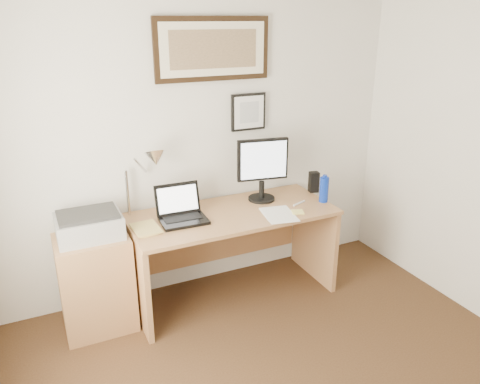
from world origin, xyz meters
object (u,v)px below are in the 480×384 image
lcd_monitor (263,167)px  printer (89,225)px  laptop (182,213)px  book (134,231)px  side_cabinet (96,283)px  water_bottle (324,190)px  desk (229,235)px

lcd_monitor → printer: bearing=-177.5°
lcd_monitor → laptop: bearing=-172.1°
book → lcd_monitor: 1.16m
side_cabinet → laptop: (0.66, -0.02, 0.44)m
lcd_monitor → water_bottle: bearing=-29.1°
water_bottle → desk: (-0.77, 0.20, -0.34)m
desk → lcd_monitor: (0.33, 0.05, 0.53)m
water_bottle → laptop: laptop is taller
printer → book: bearing=-20.8°
side_cabinet → printer: size_ratio=1.66×
laptop → book: bearing=-170.2°
water_bottle → book: (-1.55, 0.08, -0.10)m
book → desk: size_ratio=0.16×
water_bottle → printer: 1.84m
side_cabinet → book: (0.29, -0.09, 0.39)m
water_bottle → lcd_monitor: (-0.44, 0.25, 0.19)m
side_cabinet → book: bearing=-16.6°
laptop → desk: bearing=7.8°
water_bottle → printer: (-1.83, 0.19, -0.04)m
water_bottle → lcd_monitor: size_ratio=0.40×
desk → printer: size_ratio=3.64×
water_bottle → lcd_monitor: lcd_monitor is taller
water_bottle → side_cabinet: bearing=174.9°
laptop → water_bottle: bearing=-7.0°
side_cabinet → lcd_monitor: lcd_monitor is taller
book → printer: printer is taller
water_bottle → book: 1.56m
water_bottle → laptop: 1.18m
laptop → lcd_monitor: size_ratio=0.67×
desk → printer: bearing=-179.3°
side_cabinet → book: size_ratio=2.94×
laptop → lcd_monitor: 0.78m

